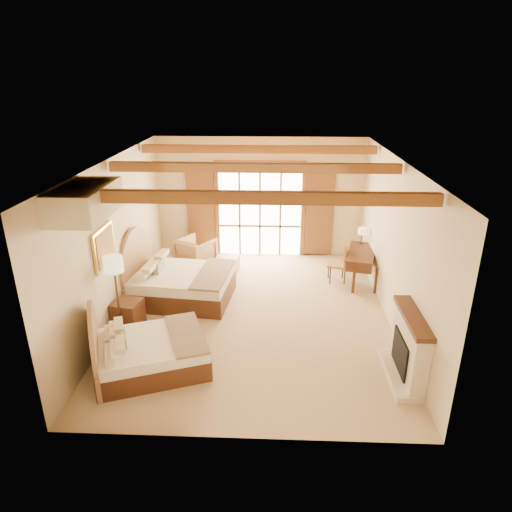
# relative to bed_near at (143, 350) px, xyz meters

# --- Properties ---
(floor) EXTENTS (7.00, 7.00, 0.00)m
(floor) POSITION_rel_bed_near_xyz_m (1.79, 1.95, -0.36)
(floor) COLOR #CAAD87
(floor) RESTS_ON ground
(wall_back) EXTENTS (5.50, 0.00, 5.50)m
(wall_back) POSITION_rel_bed_near_xyz_m (1.79, 5.45, 1.24)
(wall_back) COLOR beige
(wall_back) RESTS_ON ground
(wall_left) EXTENTS (0.00, 7.00, 7.00)m
(wall_left) POSITION_rel_bed_near_xyz_m (-0.96, 1.95, 1.24)
(wall_left) COLOR beige
(wall_left) RESTS_ON ground
(wall_right) EXTENTS (0.00, 7.00, 7.00)m
(wall_right) POSITION_rel_bed_near_xyz_m (4.54, 1.95, 1.24)
(wall_right) COLOR beige
(wall_right) RESTS_ON ground
(ceiling) EXTENTS (7.00, 7.00, 0.00)m
(ceiling) POSITION_rel_bed_near_xyz_m (1.79, 1.95, 2.84)
(ceiling) COLOR #B07B38
(ceiling) RESTS_ON ground
(ceiling_beams) EXTENTS (5.39, 4.60, 0.18)m
(ceiling_beams) POSITION_rel_bed_near_xyz_m (1.79, 1.95, 2.72)
(ceiling_beams) COLOR brown
(ceiling_beams) RESTS_ON ceiling
(french_doors) EXTENTS (3.95, 0.08, 2.60)m
(french_doors) POSITION_rel_bed_near_xyz_m (1.79, 5.39, 0.89)
(french_doors) COLOR white
(french_doors) RESTS_ON ground
(fireplace) EXTENTS (0.46, 1.40, 1.16)m
(fireplace) POSITION_rel_bed_near_xyz_m (4.39, -0.05, 0.15)
(fireplace) COLOR beige
(fireplace) RESTS_ON ground
(painting) EXTENTS (0.06, 0.95, 0.75)m
(painting) POSITION_rel_bed_near_xyz_m (-0.91, 1.20, 1.39)
(painting) COLOR gold
(painting) RESTS_ON wall_left
(canopy_valance) EXTENTS (0.70, 1.40, 0.45)m
(canopy_valance) POSITION_rel_bed_near_xyz_m (-0.61, -0.05, 2.59)
(canopy_valance) COLOR beige
(canopy_valance) RESTS_ON ceiling
(bed_near) EXTENTS (2.26, 1.91, 1.20)m
(bed_near) POSITION_rel_bed_near_xyz_m (0.00, 0.00, 0.00)
(bed_near) COLOR #4A2513
(bed_near) RESTS_ON floor
(bed_far) EXTENTS (2.31, 1.84, 1.41)m
(bed_far) POSITION_rel_bed_near_xyz_m (-0.00, 2.59, 0.06)
(bed_far) COLOR #4A2513
(bed_far) RESTS_ON floor
(nightstand) EXTENTS (0.59, 0.59, 0.60)m
(nightstand) POSITION_rel_bed_near_xyz_m (-0.64, 1.26, -0.06)
(nightstand) COLOR #4A2513
(nightstand) RESTS_ON floor
(floor_lamp) EXTENTS (0.35, 0.35, 1.64)m
(floor_lamp) POSITION_rel_bed_near_xyz_m (-0.71, 1.00, 1.03)
(floor_lamp) COLOR #3C2E1F
(floor_lamp) RESTS_ON floor
(armchair) EXTENTS (1.15, 1.16, 0.77)m
(armchair) POSITION_rel_bed_near_xyz_m (0.16, 4.46, 0.02)
(armchair) COLOR #A87C4C
(armchair) RESTS_ON floor
(ottoman) EXTENTS (0.62, 0.62, 0.39)m
(ottoman) POSITION_rel_bed_near_xyz_m (1.01, 4.17, -0.17)
(ottoman) COLOR #AD8050
(ottoman) RESTS_ON floor
(desk) EXTENTS (0.93, 1.52, 0.76)m
(desk) POSITION_rel_bed_near_xyz_m (4.27, 3.73, 0.05)
(desk) COLOR #4A2513
(desk) RESTS_ON floor
(desk_chair) EXTENTS (0.52, 0.52, 0.98)m
(desk_chair) POSITION_rel_bed_near_xyz_m (3.73, 3.69, -0.06)
(desk_chair) COLOR #AB6E39
(desk_chair) RESTS_ON floor
(desk_lamp) EXTENTS (0.20, 0.20, 0.40)m
(desk_lamp) POSITION_rel_bed_near_xyz_m (4.35, 4.30, 0.70)
(desk_lamp) COLOR #3C2E1F
(desk_lamp) RESTS_ON desk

